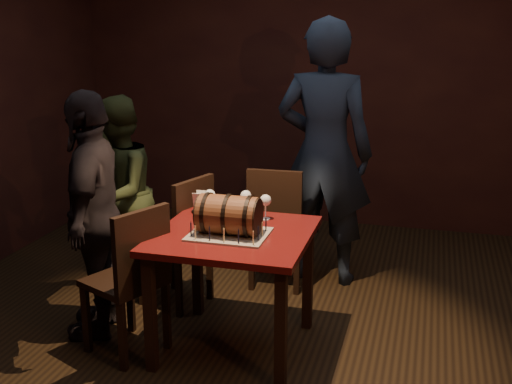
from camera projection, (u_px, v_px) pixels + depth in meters
room_shell at (268, 120)px, 3.69m from camera, size 5.04×5.04×2.80m
pub_table at (234, 250)px, 3.80m from camera, size 0.90×0.90×0.75m
cake_board at (229, 234)px, 3.72m from camera, size 0.45×0.35×0.01m
barrel_cake at (229, 215)px, 3.69m from camera, size 0.41×0.24×0.24m
birthday_candles at (229, 227)px, 3.71m from camera, size 0.40×0.30×0.09m
wine_glass_left at (210, 196)px, 4.10m from camera, size 0.07×0.07×0.16m
wine_glass_mid at (246, 197)px, 4.08m from camera, size 0.07×0.07×0.16m
wine_glass_right at (266, 201)px, 3.98m from camera, size 0.07×0.07×0.16m
pint_of_ale at (218, 210)px, 3.95m from camera, size 0.07×0.07×0.15m
menu_card at (202, 202)px, 4.15m from camera, size 0.10×0.05×0.13m
chair_back at (277, 221)px, 4.71m from camera, size 0.41×0.41×0.93m
chair_left_rear at (183, 235)px, 4.42m from camera, size 0.51×0.51×0.93m
chair_left_front at (133, 274)px, 3.76m from camera, size 0.53×0.53×0.93m
person_back at (324, 154)px, 4.76m from camera, size 0.75×0.51×1.98m
person_left_rear at (117, 194)px, 4.70m from camera, size 0.65×0.78×1.43m
person_left_front at (94, 215)px, 3.99m from camera, size 0.62×0.99×1.56m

